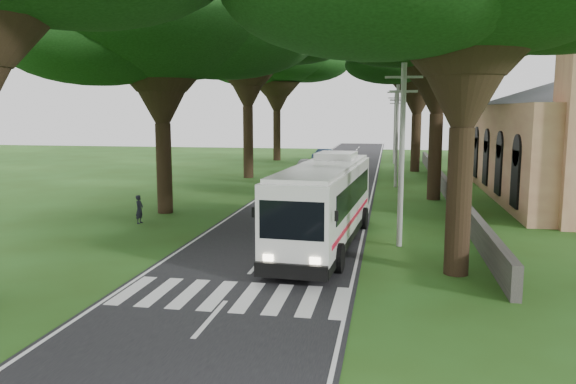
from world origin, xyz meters
name	(u,v)px	position (x,y,z in m)	size (l,w,h in m)	color
ground	(246,279)	(0.00, 0.00, 0.00)	(140.00, 140.00, 0.00)	#284814
road	(325,187)	(0.00, 25.00, 0.01)	(8.00, 120.00, 0.04)	black
crosswalk	(230,297)	(0.00, -2.00, 0.00)	(8.00, 3.00, 0.01)	silver
property_wall	(443,184)	(9.00, 24.00, 0.60)	(0.35, 50.00, 1.20)	#383533
pole_near	(402,152)	(5.50, 6.00, 4.18)	(1.60, 0.24, 8.00)	gray
pole_mid	(397,134)	(5.50, 26.00, 4.18)	(1.60, 0.24, 8.00)	gray
pole_far	(395,127)	(5.50, 46.00, 4.18)	(1.60, 0.24, 8.00)	gray
tree_l_mida	(160,30)	(-8.00, 12.00, 10.53)	(14.43, 14.43, 13.69)	black
tree_l_midb	(247,29)	(-7.50, 30.00, 13.04)	(15.97, 15.97, 16.53)	black
tree_l_far	(277,59)	(-8.50, 48.00, 12.02)	(14.28, 14.28, 15.19)	black
tree_r_mida	(440,23)	(8.00, 20.00, 11.65)	(13.09, 13.09, 14.61)	black
tree_r_midb	(418,55)	(7.50, 38.00, 11.33)	(12.70, 12.70, 14.21)	black
tree_r_far	(420,54)	(8.50, 56.00, 13.15)	(14.21, 14.21, 16.33)	black
coach_bus	(325,202)	(2.21, 5.59, 1.96)	(3.55, 12.51, 3.64)	white
distant_car_a	(306,165)	(-2.89, 34.36, 0.77)	(1.74, 4.33, 1.47)	#9C9BA0
distant_car_b	(323,154)	(-3.00, 49.19, 0.69)	(1.39, 4.00, 1.32)	navy
pedestrian	(139,209)	(-8.10, 8.74, 0.76)	(0.56, 0.37, 1.53)	black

